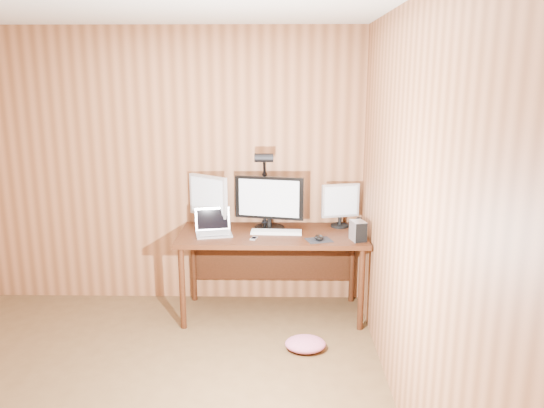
{
  "coord_description": "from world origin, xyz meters",
  "views": [
    {
      "loc": [
        1.01,
        -2.75,
        2.05
      ],
      "look_at": [
        0.93,
        1.58,
        1.02
      ],
      "focal_mm": 35.0,
      "sensor_mm": 36.0,
      "label": 1
    }
  ],
  "objects_px": {
    "monitor_right": "(340,204)",
    "desk_lamp": "(264,178)",
    "monitor_center": "(269,202)",
    "desk": "(272,244)",
    "phone": "(254,238)",
    "hard_drive": "(358,231)",
    "laptop": "(213,228)",
    "speaker": "(359,224)",
    "monitor_left": "(208,200)",
    "keyboard": "(276,232)",
    "mouse": "(319,238)"
  },
  "relations": [
    {
      "from": "desk",
      "to": "phone",
      "type": "distance_m",
      "value": 0.31
    },
    {
      "from": "monitor_left",
      "to": "hard_drive",
      "type": "xyz_separation_m",
      "value": [
        1.28,
        -0.37,
        -0.17
      ]
    },
    {
      "from": "desk",
      "to": "monitor_left",
      "type": "bearing_deg",
      "value": 169.98
    },
    {
      "from": "keyboard",
      "to": "phone",
      "type": "relative_size",
      "value": 4.49
    },
    {
      "from": "monitor_center",
      "to": "monitor_right",
      "type": "bearing_deg",
      "value": 19.99
    },
    {
      "from": "desk",
      "to": "keyboard",
      "type": "xyz_separation_m",
      "value": [
        0.04,
        -0.07,
        0.13
      ]
    },
    {
      "from": "monitor_center",
      "to": "desk",
      "type": "bearing_deg",
      "value": -50.11
    },
    {
      "from": "hard_drive",
      "to": "monitor_right",
      "type": "bearing_deg",
      "value": 90.1
    },
    {
      "from": "phone",
      "to": "monitor_left",
      "type": "bearing_deg",
      "value": 155.6
    },
    {
      "from": "mouse",
      "to": "speaker",
      "type": "xyz_separation_m",
      "value": [
        0.36,
        0.28,
        0.04
      ]
    },
    {
      "from": "monitor_right",
      "to": "desk_lamp",
      "type": "distance_m",
      "value": 0.72
    },
    {
      "from": "hard_drive",
      "to": "speaker",
      "type": "distance_m",
      "value": 0.28
    },
    {
      "from": "monitor_left",
      "to": "desk_lamp",
      "type": "relative_size",
      "value": 0.66
    },
    {
      "from": "monitor_center",
      "to": "keyboard",
      "type": "relative_size",
      "value": 1.36
    },
    {
      "from": "desk",
      "to": "phone",
      "type": "height_order",
      "value": "phone"
    },
    {
      "from": "phone",
      "to": "hard_drive",
      "type": "bearing_deg",
      "value": 13.51
    },
    {
      "from": "mouse",
      "to": "phone",
      "type": "bearing_deg",
      "value": 148.44
    },
    {
      "from": "keyboard",
      "to": "mouse",
      "type": "distance_m",
      "value": 0.41
    },
    {
      "from": "speaker",
      "to": "desk_lamp",
      "type": "height_order",
      "value": "desk_lamp"
    },
    {
      "from": "monitor_center",
      "to": "desk_lamp",
      "type": "bearing_deg",
      "value": 127.25
    },
    {
      "from": "monitor_right",
      "to": "desk_lamp",
      "type": "height_order",
      "value": "desk_lamp"
    },
    {
      "from": "monitor_left",
      "to": "phone",
      "type": "distance_m",
      "value": 0.6
    },
    {
      "from": "mouse",
      "to": "hard_drive",
      "type": "xyz_separation_m",
      "value": [
        0.32,
        0.0,
        0.06
      ]
    },
    {
      "from": "phone",
      "to": "desk_lamp",
      "type": "distance_m",
      "value": 0.59
    },
    {
      "from": "monitor_right",
      "to": "speaker",
      "type": "relative_size",
      "value": 3.25
    },
    {
      "from": "desk",
      "to": "monitor_left",
      "type": "xyz_separation_m",
      "value": [
        -0.57,
        0.1,
        0.38
      ]
    },
    {
      "from": "desk",
      "to": "mouse",
      "type": "xyz_separation_m",
      "value": [
        0.39,
        -0.27,
        0.15
      ]
    },
    {
      "from": "laptop",
      "to": "hard_drive",
      "type": "xyz_separation_m",
      "value": [
        1.21,
        -0.17,
        0.03
      ]
    },
    {
      "from": "monitor_left",
      "to": "keyboard",
      "type": "xyz_separation_m",
      "value": [
        0.6,
        -0.17,
        -0.24
      ]
    },
    {
      "from": "laptop",
      "to": "keyboard",
      "type": "xyz_separation_m",
      "value": [
        0.54,
        0.03,
        -0.04
      ]
    },
    {
      "from": "mouse",
      "to": "hard_drive",
      "type": "height_order",
      "value": "hard_drive"
    },
    {
      "from": "laptop",
      "to": "phone",
      "type": "xyz_separation_m",
      "value": [
        0.36,
        -0.15,
        -0.05
      ]
    },
    {
      "from": "monitor_center",
      "to": "laptop",
      "type": "height_order",
      "value": "monitor_center"
    },
    {
      "from": "desk_lamp",
      "to": "speaker",
      "type": "bearing_deg",
      "value": -22.46
    },
    {
      "from": "monitor_center",
      "to": "monitor_left",
      "type": "height_order",
      "value": "monitor_center"
    },
    {
      "from": "monitor_left",
      "to": "laptop",
      "type": "bearing_deg",
      "value": -36.11
    },
    {
      "from": "desk",
      "to": "monitor_right",
      "type": "xyz_separation_m",
      "value": [
        0.6,
        0.14,
        0.33
      ]
    },
    {
      "from": "laptop",
      "to": "mouse",
      "type": "bearing_deg",
      "value": -23.74
    },
    {
      "from": "desk_lamp",
      "to": "monitor_left",
      "type": "bearing_deg",
      "value": 172.85
    },
    {
      "from": "mouse",
      "to": "phone",
      "type": "xyz_separation_m",
      "value": [
        -0.54,
        0.03,
        -0.02
      ]
    },
    {
      "from": "monitor_left",
      "to": "hard_drive",
      "type": "relative_size",
      "value": 2.79
    },
    {
      "from": "desk",
      "to": "hard_drive",
      "type": "bearing_deg",
      "value": -20.92
    },
    {
      "from": "keyboard",
      "to": "mouse",
      "type": "height_order",
      "value": "mouse"
    },
    {
      "from": "mouse",
      "to": "keyboard",
      "type": "bearing_deg",
      "value": 121.48
    },
    {
      "from": "laptop",
      "to": "desk_lamp",
      "type": "bearing_deg",
      "value": 17.0
    },
    {
      "from": "monitor_center",
      "to": "hard_drive",
      "type": "xyz_separation_m",
      "value": [
        0.74,
        -0.32,
        -0.17
      ]
    },
    {
      "from": "mouse",
      "to": "desk_lamp",
      "type": "relative_size",
      "value": 0.16
    },
    {
      "from": "desk_lamp",
      "to": "desk",
      "type": "bearing_deg",
      "value": -75.99
    },
    {
      "from": "desk_lamp",
      "to": "keyboard",
      "type": "bearing_deg",
      "value": -75.77
    },
    {
      "from": "monitor_center",
      "to": "speaker",
      "type": "xyz_separation_m",
      "value": [
        0.78,
        -0.05,
        -0.19
      ]
    }
  ]
}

